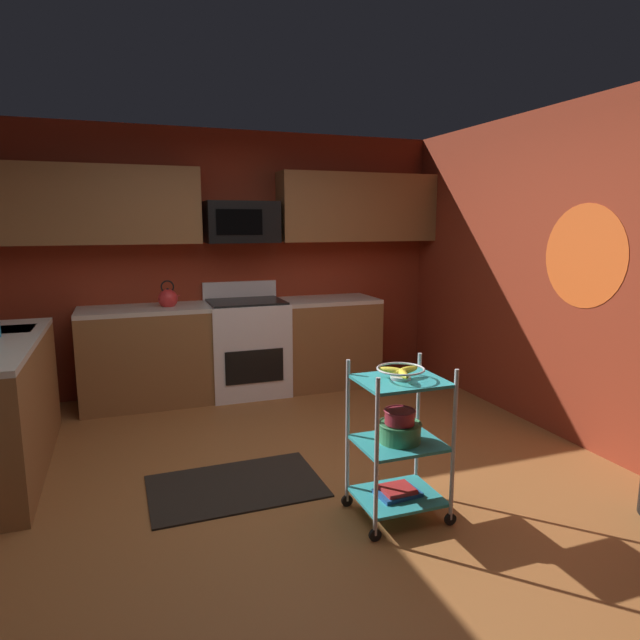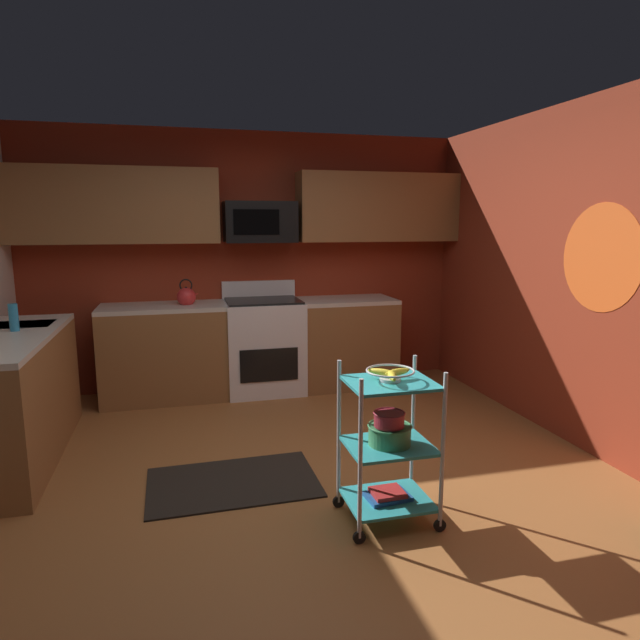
{
  "view_description": "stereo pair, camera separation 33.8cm",
  "coord_description": "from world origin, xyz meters",
  "px_view_note": "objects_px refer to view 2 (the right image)",
  "views": [
    {
      "loc": [
        -1.03,
        -3.17,
        1.7
      ],
      "look_at": [
        0.2,
        0.24,
        1.05
      ],
      "focal_mm": 30.8,
      "sensor_mm": 36.0,
      "label": 1
    },
    {
      "loc": [
        -0.71,
        -3.27,
        1.7
      ],
      "look_at": [
        0.2,
        0.24,
        1.05
      ],
      "focal_mm": 30.8,
      "sensor_mm": 36.0,
      "label": 2
    }
  ],
  "objects_px": {
    "fruit_bowl": "(390,373)",
    "book_stack": "(387,495)",
    "rolling_cart": "(389,445)",
    "kettle": "(186,296)",
    "oven_range": "(264,345)",
    "mixing_bowl_small": "(389,418)",
    "microwave": "(260,222)",
    "dish_soap_bottle": "(14,317)",
    "mixing_bowl_large": "(390,434)"
  },
  "relations": [
    {
      "from": "rolling_cart",
      "to": "kettle",
      "type": "distance_m",
      "value": 2.88
    },
    {
      "from": "microwave",
      "to": "mixing_bowl_large",
      "type": "bearing_deg",
      "value": -83.52
    },
    {
      "from": "fruit_bowl",
      "to": "kettle",
      "type": "distance_m",
      "value": 2.83
    },
    {
      "from": "fruit_bowl",
      "to": "mixing_bowl_large",
      "type": "bearing_deg",
      "value": -0.0
    },
    {
      "from": "rolling_cart",
      "to": "fruit_bowl",
      "type": "distance_m",
      "value": 0.42
    },
    {
      "from": "rolling_cart",
      "to": "mixing_bowl_large",
      "type": "height_order",
      "value": "rolling_cart"
    },
    {
      "from": "microwave",
      "to": "kettle",
      "type": "distance_m",
      "value": 1.03
    },
    {
      "from": "fruit_bowl",
      "to": "book_stack",
      "type": "distance_m",
      "value": 0.73
    },
    {
      "from": "fruit_bowl",
      "to": "mixing_bowl_large",
      "type": "distance_m",
      "value": 0.36
    },
    {
      "from": "mixing_bowl_small",
      "to": "mixing_bowl_large",
      "type": "bearing_deg",
      "value": 54.5
    },
    {
      "from": "oven_range",
      "to": "book_stack",
      "type": "xyz_separation_m",
      "value": [
        0.31,
        -2.64,
        -0.33
      ]
    },
    {
      "from": "book_stack",
      "to": "fruit_bowl",
      "type": "bearing_deg",
      "value": 116.57
    },
    {
      "from": "rolling_cart",
      "to": "kettle",
      "type": "relative_size",
      "value": 3.47
    },
    {
      "from": "oven_range",
      "to": "dish_soap_bottle",
      "type": "xyz_separation_m",
      "value": [
        -1.97,
        -1.04,
        0.54
      ]
    },
    {
      "from": "rolling_cart",
      "to": "mixing_bowl_small",
      "type": "bearing_deg",
      "value": -113.54
    },
    {
      "from": "fruit_bowl",
      "to": "book_stack",
      "type": "xyz_separation_m",
      "value": [
        0.0,
        -0.0,
        -0.73
      ]
    },
    {
      "from": "rolling_cart",
      "to": "mixing_bowl_large",
      "type": "distance_m",
      "value": 0.07
    },
    {
      "from": "microwave",
      "to": "dish_soap_bottle",
      "type": "bearing_deg",
      "value": -149.88
    },
    {
      "from": "fruit_bowl",
      "to": "kettle",
      "type": "xyz_separation_m",
      "value": [
        -1.04,
        2.63,
        0.12
      ]
    },
    {
      "from": "fruit_bowl",
      "to": "kettle",
      "type": "height_order",
      "value": "kettle"
    },
    {
      "from": "book_stack",
      "to": "mixing_bowl_small",
      "type": "bearing_deg",
      "value": -113.54
    },
    {
      "from": "rolling_cart",
      "to": "dish_soap_bottle",
      "type": "distance_m",
      "value": 2.84
    },
    {
      "from": "mixing_bowl_large",
      "to": "mixing_bowl_small",
      "type": "relative_size",
      "value": 1.38
    },
    {
      "from": "mixing_bowl_large",
      "to": "dish_soap_bottle",
      "type": "distance_m",
      "value": 2.83
    },
    {
      "from": "microwave",
      "to": "rolling_cart",
      "type": "bearing_deg",
      "value": -83.61
    },
    {
      "from": "mixing_bowl_large",
      "to": "mixing_bowl_small",
      "type": "bearing_deg",
      "value": -125.5
    },
    {
      "from": "book_stack",
      "to": "mixing_bowl_large",
      "type": "bearing_deg",
      "value": 0.0
    },
    {
      "from": "oven_range",
      "to": "fruit_bowl",
      "type": "distance_m",
      "value": 2.68
    },
    {
      "from": "mixing_bowl_small",
      "to": "kettle",
      "type": "xyz_separation_m",
      "value": [
        -1.04,
        2.65,
        0.38
      ]
    },
    {
      "from": "mixing_bowl_small",
      "to": "dish_soap_bottle",
      "type": "height_order",
      "value": "dish_soap_bottle"
    },
    {
      "from": "rolling_cart",
      "to": "oven_range",
      "type": "bearing_deg",
      "value": 96.63
    },
    {
      "from": "dish_soap_bottle",
      "to": "rolling_cart",
      "type": "bearing_deg",
      "value": -34.98
    },
    {
      "from": "mixing_bowl_large",
      "to": "kettle",
      "type": "bearing_deg",
      "value": 111.74
    },
    {
      "from": "mixing_bowl_small",
      "to": "microwave",
      "type": "bearing_deg",
      "value": 96.21
    },
    {
      "from": "oven_range",
      "to": "microwave",
      "type": "bearing_deg",
      "value": 90.26
    },
    {
      "from": "oven_range",
      "to": "mixing_bowl_small",
      "type": "xyz_separation_m",
      "value": [
        0.3,
        -2.65,
        0.14
      ]
    },
    {
      "from": "kettle",
      "to": "rolling_cart",
      "type": "bearing_deg",
      "value": -68.35
    },
    {
      "from": "oven_range",
      "to": "book_stack",
      "type": "relative_size",
      "value": 4.19
    },
    {
      "from": "mixing_bowl_small",
      "to": "book_stack",
      "type": "xyz_separation_m",
      "value": [
        0.01,
        0.02,
        -0.47
      ]
    },
    {
      "from": "fruit_bowl",
      "to": "dish_soap_bottle",
      "type": "bearing_deg",
      "value": 145.02
    },
    {
      "from": "kettle",
      "to": "microwave",
      "type": "bearing_deg",
      "value": 8.36
    },
    {
      "from": "mixing_bowl_small",
      "to": "kettle",
      "type": "relative_size",
      "value": 0.69
    },
    {
      "from": "dish_soap_bottle",
      "to": "oven_range",
      "type": "bearing_deg",
      "value": 27.79
    },
    {
      "from": "fruit_bowl",
      "to": "kettle",
      "type": "relative_size",
      "value": 1.03
    },
    {
      "from": "oven_range",
      "to": "kettle",
      "type": "xyz_separation_m",
      "value": [
        -0.74,
        -0.0,
        0.52
      ]
    },
    {
      "from": "microwave",
      "to": "mixing_bowl_small",
      "type": "height_order",
      "value": "microwave"
    },
    {
      "from": "microwave",
      "to": "mixing_bowl_large",
      "type": "height_order",
      "value": "microwave"
    },
    {
      "from": "oven_range",
      "to": "dish_soap_bottle",
      "type": "relative_size",
      "value": 5.5
    },
    {
      "from": "fruit_bowl",
      "to": "mixing_bowl_small",
      "type": "distance_m",
      "value": 0.26
    },
    {
      "from": "oven_range",
      "to": "rolling_cart",
      "type": "bearing_deg",
      "value": -83.37
    }
  ]
}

